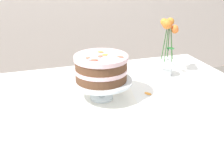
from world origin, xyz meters
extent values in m
cube|color=white|center=(0.00, 0.00, 0.72)|extent=(1.40, 1.00, 0.03)
cylinder|color=brown|center=(-0.60, 0.40, 0.35)|extent=(0.06, 0.06, 0.71)
cylinder|color=brown|center=(0.60, 0.40, 0.35)|extent=(0.06, 0.06, 0.71)
cube|color=white|center=(-0.09, 0.00, 0.74)|extent=(0.37, 0.37, 0.00)
cylinder|color=silver|center=(-0.09, 0.00, 0.75)|extent=(0.11, 0.11, 0.01)
cylinder|color=silver|center=(-0.09, 0.00, 0.79)|extent=(0.03, 0.03, 0.07)
cylinder|color=silver|center=(-0.09, 0.00, 0.83)|extent=(0.29, 0.29, 0.01)
cylinder|color=brown|center=(-0.09, 0.00, 0.86)|extent=(0.24, 0.24, 0.04)
cylinder|color=beige|center=(-0.09, 0.00, 0.89)|extent=(0.24, 0.24, 0.02)
cylinder|color=brown|center=(-0.09, 0.00, 0.92)|extent=(0.24, 0.24, 0.04)
cylinder|color=beige|center=(-0.09, 0.00, 0.95)|extent=(0.25, 0.25, 0.02)
ellipsoid|color=#E56B51|center=(-0.15, -0.02, 0.96)|extent=(0.03, 0.03, 0.01)
ellipsoid|color=orange|center=(-0.07, 0.05, 0.96)|extent=(0.04, 0.03, 0.00)
ellipsoid|color=pink|center=(-0.15, -0.05, 0.96)|extent=(0.03, 0.03, 0.01)
ellipsoid|color=#E56B51|center=(-0.01, -0.05, 0.96)|extent=(0.04, 0.04, 0.00)
ellipsoid|color=#E56B51|center=(-0.09, -0.01, 0.96)|extent=(0.03, 0.04, 0.00)
ellipsoid|color=yellow|center=(-0.07, 0.00, 0.96)|extent=(0.03, 0.02, 0.00)
ellipsoid|color=#E56B51|center=(-0.13, -0.06, 0.96)|extent=(0.03, 0.03, 0.01)
cylinder|color=silver|center=(0.35, 0.18, 0.77)|extent=(0.07, 0.07, 0.06)
cone|color=silver|center=(0.35, 0.18, 0.83)|extent=(0.11, 0.11, 0.05)
cylinder|color=#2D6028|center=(0.38, 0.18, 0.92)|extent=(0.03, 0.01, 0.17)
sphere|color=orange|center=(0.39, 0.19, 1.00)|extent=(0.04, 0.04, 0.04)
cylinder|color=#2D6028|center=(0.37, 0.20, 0.94)|extent=(0.02, 0.03, 0.21)
sphere|color=orange|center=(0.38, 0.22, 1.05)|extent=(0.04, 0.04, 0.04)
ellipsoid|color=#236B2D|center=(0.37, 0.20, 0.89)|extent=(0.04, 0.05, 0.02)
cylinder|color=#2D6028|center=(0.34, 0.19, 0.94)|extent=(0.02, 0.02, 0.22)
sphere|color=orange|center=(0.33, 0.20, 1.05)|extent=(0.04, 0.04, 0.04)
cylinder|color=#2D6028|center=(0.33, 0.16, 0.94)|extent=(0.02, 0.02, 0.21)
sphere|color=orange|center=(0.33, 0.16, 1.05)|extent=(0.05, 0.05, 0.05)
cylinder|color=#2D6028|center=(0.36, 0.16, 0.93)|extent=(0.02, 0.03, 0.19)
sphere|color=orange|center=(0.37, 0.15, 1.02)|extent=(0.04, 0.04, 0.04)
ellipsoid|color=#236B2D|center=(0.36, 0.16, 0.91)|extent=(0.04, 0.05, 0.01)
ellipsoid|color=orange|center=(0.15, -0.02, 0.74)|extent=(0.04, 0.05, 0.01)
camera|label=1|loc=(-0.39, -1.11, 1.33)|focal=42.90mm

